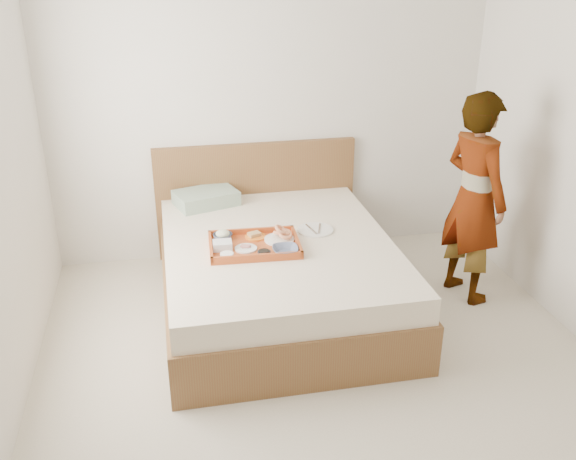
{
  "coord_description": "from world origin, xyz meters",
  "views": [
    {
      "loc": [
        -0.86,
        -2.9,
        2.38
      ],
      "look_at": [
        -0.08,
        0.9,
        0.65
      ],
      "focal_mm": 39.53,
      "sensor_mm": 36.0,
      "label": 1
    }
  ],
  "objects_px": {
    "person": "(474,198)",
    "dinner_plate": "(315,230)",
    "tray": "(254,244)",
    "bed": "(278,275)"
  },
  "relations": [
    {
      "from": "tray",
      "to": "dinner_plate",
      "type": "xyz_separation_m",
      "value": [
        0.47,
        0.2,
        -0.02
      ]
    },
    {
      "from": "person",
      "to": "dinner_plate",
      "type": "bearing_deg",
      "value": 64.2
    },
    {
      "from": "dinner_plate",
      "to": "tray",
      "type": "bearing_deg",
      "value": -157.22
    },
    {
      "from": "bed",
      "to": "tray",
      "type": "distance_m",
      "value": 0.35
    },
    {
      "from": "tray",
      "to": "person",
      "type": "xyz_separation_m",
      "value": [
        1.58,
        0.01,
        0.21
      ]
    },
    {
      "from": "dinner_plate",
      "to": "bed",
      "type": "bearing_deg",
      "value": -158.83
    },
    {
      "from": "tray",
      "to": "bed",
      "type": "bearing_deg",
      "value": 28.31
    },
    {
      "from": "person",
      "to": "tray",
      "type": "bearing_deg",
      "value": 74.2
    },
    {
      "from": "bed",
      "to": "dinner_plate",
      "type": "height_order",
      "value": "dinner_plate"
    },
    {
      "from": "bed",
      "to": "dinner_plate",
      "type": "xyz_separation_m",
      "value": [
        0.29,
        0.11,
        0.27
      ]
    }
  ]
}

